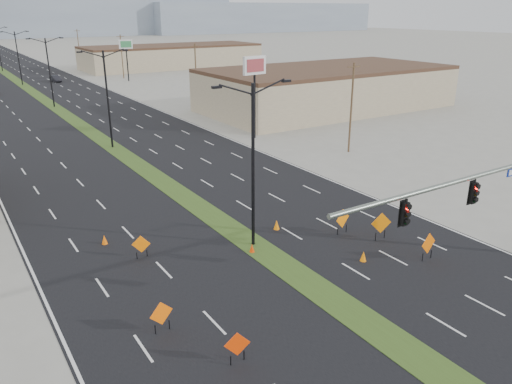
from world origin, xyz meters
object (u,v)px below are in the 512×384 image
car_mid (55,79)px  construction_sign_0 (237,345)px  streetlight_1 (107,96)px  cone_1 (363,256)px  cone_0 (252,248)px  streetlight_0 (253,162)px  construction_sign_1 (161,314)px  signal_mast (494,194)px  streetlight_3 (18,56)px  construction_sign_3 (343,219)px  construction_sign_5 (428,244)px  construction_sign_2 (141,245)px  pole_sign_east_far (126,48)px  construction_sign_4 (381,224)px  cone_2 (277,225)px  streetlight_2 (49,70)px  pole_sign_east_near (255,72)px  cone_3 (104,240)px

car_mid → construction_sign_0: 94.98m
streetlight_1 → cone_1: 33.97m
cone_0 → streetlight_0: bearing=53.6°
streetlight_0 → construction_sign_1: 10.84m
signal_mast → streetlight_3: (-8.56, 94.00, 0.63)m
construction_sign_3 → construction_sign_5: bearing=-83.4°
signal_mast → streetlight_3: bearing=95.2°
streetlight_0 → cone_0: (-0.64, -0.87, -5.13)m
construction_sign_2 → pole_sign_east_far: (25.91, 76.16, 5.78)m
construction_sign_1 → cone_0: bearing=21.4°
car_mid → construction_sign_0: bearing=-103.0°
construction_sign_3 → pole_sign_east_far: pole_sign_east_far is taller
signal_mast → construction_sign_4: bearing=101.8°
streetlight_0 → cone_0: streetlight_0 is taller
construction_sign_1 → construction_sign_3: 14.54m
streetlight_3 → construction_sign_4: bearing=-85.3°
streetlight_0 → cone_2: bearing=23.4°
construction_sign_3 → cone_2: 4.37m
streetlight_3 → construction_sign_4: size_ratio=5.47×
streetlight_2 → cone_0: bearing=-90.6°
construction_sign_5 → cone_0: construction_sign_5 is taller
construction_sign_2 → cone_1: construction_sign_2 is taller
construction_sign_4 → pole_sign_east_near: size_ratio=0.20×
streetlight_0 → car_mid: size_ratio=2.55×
construction_sign_0 → cone_1: 11.38m
streetlight_3 → construction_sign_3: size_ratio=5.80×
streetlight_1 → cone_3: streetlight_1 is taller
car_mid → cone_3: bearing=-105.2°
construction_sign_0 → cone_2: construction_sign_0 is taller
cone_2 → streetlight_2: bearing=92.7°
streetlight_1 → cone_2: streetlight_1 is taller
cone_0 → cone_3: cone_3 is taller
signal_mast → construction_sign_5: size_ratio=9.49×
pole_sign_east_near → signal_mast: bearing=-107.7°
construction_sign_0 → construction_sign_2: construction_sign_0 is taller
car_mid → construction_sign_2: 83.99m
streetlight_3 → cone_0: size_ratio=17.54×
streetlight_0 → construction_sign_4: (7.24, -3.74, -4.33)m
construction_sign_3 → cone_2: size_ratio=2.55×
construction_sign_2 → pole_sign_east_near: (21.54, 21.22, 6.57)m
streetlight_0 → construction_sign_5: streetlight_0 is taller
streetlight_3 → construction_sign_3: (5.79, -85.76, -4.40)m
streetlight_1 → construction_sign_0: size_ratio=6.80×
construction_sign_1 → construction_sign_4: size_ratio=0.85×
construction_sign_2 → cone_3: 3.34m
streetlight_2 → construction_sign_0: bearing=-95.7°
streetlight_0 → streetlight_1: same height
streetlight_2 → construction_sign_4: (7.24, -59.74, -4.33)m
construction_sign_2 → cone_1: size_ratio=2.29×
car_mid → construction_sign_0: size_ratio=2.67×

